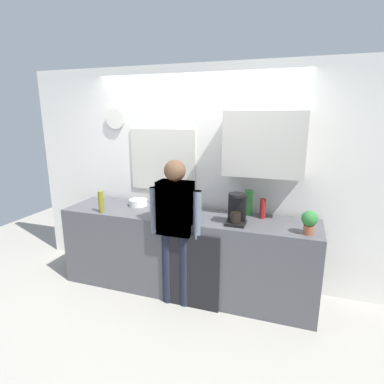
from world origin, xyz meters
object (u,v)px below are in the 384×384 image
object	(u,v)px
cup_white_mug	(197,218)
person_at_sink	(176,222)
bottle_red_vinegar	(263,208)
cup_yellow_cup	(180,217)
bottle_olive_oil	(101,202)
person_guest	(176,222)
mixing_bowl	(138,203)
bottle_clear_soda	(248,202)
coffee_maker	(237,210)
bottle_dark_sauce	(176,209)
potted_plant	(309,221)

from	to	relation	value
cup_white_mug	person_at_sink	bearing A→B (deg)	-152.20
bottle_red_vinegar	cup_yellow_cup	world-z (taller)	bottle_red_vinegar
bottle_olive_oil	person_guest	world-z (taller)	person_guest
cup_yellow_cup	cup_white_mug	world-z (taller)	cup_white_mug
cup_yellow_cup	person_at_sink	xyz separation A→B (m)	(-0.02, -0.08, -0.03)
cup_yellow_cup	person_at_sink	world-z (taller)	person_at_sink
person_guest	mixing_bowl	bearing A→B (deg)	-51.15
bottle_clear_soda	cup_white_mug	size ratio (longest dim) A/B	2.95
coffee_maker	bottle_dark_sauce	xyz separation A→B (m)	(-0.67, -0.01, -0.06)
coffee_maker	person_guest	world-z (taller)	person_guest
bottle_olive_oil	cup_white_mug	distance (m)	1.16
coffee_maker	cup_yellow_cup	size ratio (longest dim) A/B	3.88
bottle_olive_oil	person_at_sink	distance (m)	0.96
bottle_red_vinegar	bottle_dark_sauce	distance (m)	0.94
bottle_red_vinegar	person_guest	distance (m)	0.96
coffee_maker	bottle_clear_soda	distance (m)	0.35
cup_white_mug	cup_yellow_cup	bearing A→B (deg)	-171.00
bottle_clear_soda	coffee_maker	bearing A→B (deg)	-100.88
coffee_maker	bottle_olive_oil	bearing A→B (deg)	-175.42
bottle_olive_oil	person_at_sink	size ratio (longest dim) A/B	0.16
bottle_dark_sauce	person_at_sink	distance (m)	0.21
person_at_sink	bottle_clear_soda	bearing A→B (deg)	47.26
potted_plant	person_at_sink	distance (m)	1.32
bottle_olive_oil	mixing_bowl	world-z (taller)	bottle_olive_oil
cup_white_mug	person_at_sink	world-z (taller)	person_at_sink
person_guest	potted_plant	bearing A→B (deg)	167.54
bottle_dark_sauce	cup_white_mug	size ratio (longest dim) A/B	1.89
coffee_maker	cup_yellow_cup	world-z (taller)	coffee_maker
coffee_maker	bottle_clear_soda	size ratio (longest dim) A/B	1.18
mixing_bowl	person_at_sink	size ratio (longest dim) A/B	0.14
coffee_maker	bottle_olive_oil	distance (m)	1.56
bottle_red_vinegar	person_at_sink	distance (m)	0.96
bottle_olive_oil	coffee_maker	bearing A→B (deg)	4.58
bottle_clear_soda	cup_yellow_cup	bearing A→B (deg)	-144.61
bottle_dark_sauce	person_guest	bearing A→B (deg)	-70.52
cup_white_mug	coffee_maker	bearing A→B (deg)	11.93
cup_yellow_cup	bottle_olive_oil	bearing A→B (deg)	-179.33
cup_white_mug	mixing_bowl	size ratio (longest dim) A/B	0.43
mixing_bowl	person_guest	xyz separation A→B (m)	(0.67, -0.44, -0.03)
mixing_bowl	person_at_sink	world-z (taller)	person_at_sink
bottle_red_vinegar	bottle_dark_sauce	xyz separation A→B (m)	(-0.90, -0.27, -0.02)
bottle_clear_soda	bottle_dark_sauce	bearing A→B (deg)	-154.50
cup_white_mug	bottle_red_vinegar	bearing A→B (deg)	28.83
cup_yellow_cup	bottle_dark_sauce	bearing A→B (deg)	129.83
bottle_red_vinegar	bottle_dark_sauce	bearing A→B (deg)	-163.38
coffee_maker	cup_white_mug	world-z (taller)	coffee_maker
person_at_sink	person_guest	size ratio (longest dim) A/B	1.00
bottle_dark_sauce	bottle_clear_soda	bearing A→B (deg)	25.50
bottle_red_vinegar	person_guest	size ratio (longest dim) A/B	0.14
bottle_dark_sauce	potted_plant	xyz separation A→B (m)	(1.37, -0.06, 0.04)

